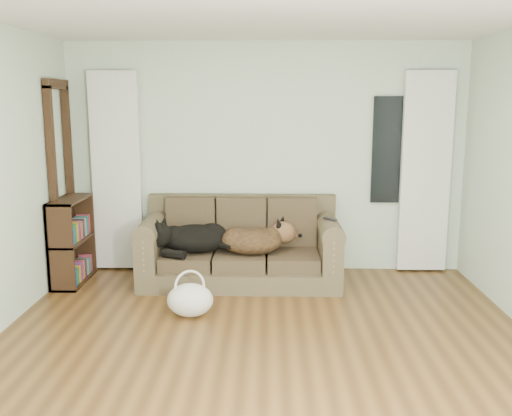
{
  "coord_description": "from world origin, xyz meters",
  "views": [
    {
      "loc": [
        0.03,
        -4.0,
        1.96
      ],
      "look_at": [
        -0.09,
        1.6,
        0.89
      ],
      "focal_mm": 40.0,
      "sensor_mm": 36.0,
      "label": 1
    }
  ],
  "objects_px": {
    "dog_black_lab": "(191,240)",
    "sofa": "(241,242)",
    "tote_bag": "(190,299)",
    "dog_shepherd": "(255,240)",
    "bookshelf": "(72,237)"
  },
  "relations": [
    {
      "from": "bookshelf",
      "to": "dog_shepherd",
      "type": "bearing_deg",
      "value": -0.84
    },
    {
      "from": "sofa",
      "to": "tote_bag",
      "type": "xyz_separation_m",
      "value": [
        -0.41,
        -1.02,
        -0.29
      ]
    },
    {
      "from": "dog_black_lab",
      "to": "sofa",
      "type": "bearing_deg",
      "value": 5.48
    },
    {
      "from": "dog_black_lab",
      "to": "tote_bag",
      "type": "relative_size",
      "value": 1.7
    },
    {
      "from": "tote_bag",
      "to": "bookshelf",
      "type": "distance_m",
      "value": 1.75
    },
    {
      "from": "dog_black_lab",
      "to": "tote_bag",
      "type": "xyz_separation_m",
      "value": [
        0.11,
        -0.95,
        -0.32
      ]
    },
    {
      "from": "bookshelf",
      "to": "tote_bag",
      "type": "bearing_deg",
      "value": -34.46
    },
    {
      "from": "dog_shepherd",
      "to": "bookshelf",
      "type": "height_order",
      "value": "bookshelf"
    },
    {
      "from": "dog_black_lab",
      "to": "dog_shepherd",
      "type": "xyz_separation_m",
      "value": [
        0.69,
        -0.02,
        0.01
      ]
    },
    {
      "from": "sofa",
      "to": "dog_shepherd",
      "type": "relative_size",
      "value": 3.12
    },
    {
      "from": "dog_black_lab",
      "to": "bookshelf",
      "type": "height_order",
      "value": "bookshelf"
    },
    {
      "from": "tote_bag",
      "to": "dog_black_lab",
      "type": "bearing_deg",
      "value": 96.71
    },
    {
      "from": "dog_shepherd",
      "to": "tote_bag",
      "type": "relative_size",
      "value": 1.6
    },
    {
      "from": "dog_shepherd",
      "to": "sofa",
      "type": "bearing_deg",
      "value": -25.73
    },
    {
      "from": "tote_bag",
      "to": "bookshelf",
      "type": "relative_size",
      "value": 0.46
    }
  ]
}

